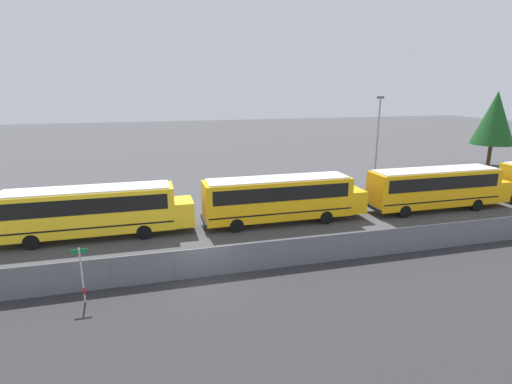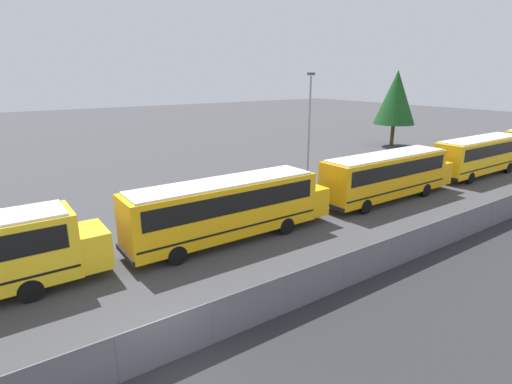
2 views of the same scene
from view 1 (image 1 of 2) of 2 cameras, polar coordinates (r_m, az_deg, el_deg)
ground_plane at (r=20.96m, az=-7.17°, el=-11.91°), size 200.00×200.00×0.00m
road_strip at (r=15.87m, az=-3.82°, el=-21.40°), size 145.39×12.00×0.01m
fence at (r=20.61m, az=-7.24°, el=-9.91°), size 111.46×0.07×1.58m
school_bus_3 at (r=27.23m, az=-22.17°, el=-2.22°), size 11.78×2.46×3.28m
school_bus_4 at (r=28.10m, az=3.63°, el=-0.63°), size 11.78×2.46×3.28m
school_bus_5 at (r=34.08m, az=24.40°, el=0.81°), size 11.78×2.46×3.28m
street_sign at (r=19.54m, az=-23.62°, el=-10.63°), size 0.70×0.09×2.61m
light_pole at (r=38.38m, az=16.94°, el=7.09°), size 0.60×0.24×8.60m
tree_1 at (r=56.15m, az=30.94°, el=9.04°), size 4.83×4.83×8.97m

